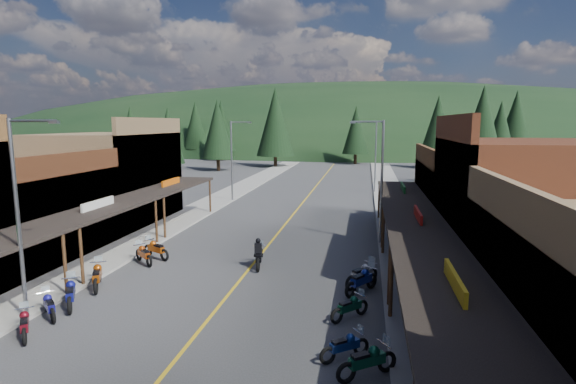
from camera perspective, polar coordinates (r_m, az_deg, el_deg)
The scene contains 38 objects.
ground at distance 23.12m, azimuth -6.09°, elevation -11.05°, with size 220.00×220.00×0.00m, color #38383A.
centerline at distance 42.07m, azimuth 1.42°, elevation -1.94°, with size 0.15×90.00×0.01m, color gold.
sidewalk_west at distance 44.17m, azimuth -9.82°, elevation -1.46°, with size 3.40×94.00×0.15m, color gray.
sidewalk_east at distance 41.70m, azimuth 13.33°, elevation -2.17°, with size 3.40×94.00×0.15m, color gray.
shop_west_2 at distance 30.53m, azimuth -30.89°, elevation -2.46°, with size 10.90×9.00×6.20m.
shop_west_3 at distance 38.08m, azimuth -21.64°, elevation 1.67°, with size 10.90×10.20×8.20m.
shop_east_2 at distance 24.24m, azimuth 28.25°, elevation -2.51°, with size 10.90×9.00×8.20m.
shop_east_3 at distance 33.51m, azimuth 23.00°, elevation -1.01°, with size 10.90×10.20×6.20m.
streetlight_0 at distance 20.08m, azimuth -30.85°, elevation -2.12°, with size 2.16×0.18×8.00m.
streetlight_1 at distance 44.95m, azimuth -7.00°, elevation 4.42°, with size 2.16×0.18×8.00m.
streetlight_2 at distance 29.10m, azimuth 11.54°, elevation 1.96°, with size 2.16×0.18×8.00m.
streetlight_3 at distance 51.01m, azimuth 10.90°, elevation 4.84°, with size 2.16×0.18×8.00m.
ridge_hill at distance 156.20m, azimuth 7.71°, elevation 5.83°, with size 310.00×140.00×60.00m, color black.
pine_0 at distance 94.85m, azimuth -19.33°, elevation 7.48°, with size 5.04×5.04×11.00m.
pine_1 at distance 95.74m, azimuth -8.49°, elevation 8.33°, with size 5.88×5.88×12.50m.
pine_2 at distance 80.51m, azimuth -1.63°, elevation 8.89°, with size 6.72×6.72×14.00m.
pine_3 at distance 86.92m, azimuth 8.62°, elevation 7.79°, with size 5.04×5.04×11.00m.
pine_4 at distance 81.76m, azimuth 18.47°, elevation 7.92°, with size 5.88×5.88×12.50m.
pine_5 at distance 96.99m, azimuth 26.92°, elevation 7.94°, with size 6.72×6.72×14.00m.
pine_7 at distance 104.11m, azimuth -11.67°, elevation 8.27°, with size 5.88×5.88×12.50m.
pine_8 at distance 67.08m, azimuth -14.96°, elevation 6.91°, with size 4.48×4.48×10.00m.
pine_9 at distance 68.29m, azimuth 25.30°, elevation 6.73°, with size 4.93×4.93×10.80m.
pine_10 at distance 74.88m, azimuth -8.94°, elevation 7.88°, with size 5.38×5.38×11.60m.
pine_11 at distance 60.51m, azimuth 23.41°, elevation 7.46°, with size 5.82×5.82×12.40m.
bike_west_4 at distance 19.69m, azimuth -30.46°, elevation -14.14°, with size 0.65×1.95×1.12m, color maroon, non-canonical shape.
bike_west_5 at distance 21.02m, azimuth -28.07°, elevation -12.50°, with size 0.66×1.97×1.12m, color navy, non-canonical shape.
bike_west_6 at distance 21.73m, azimuth -25.89°, elevation -11.39°, with size 0.77×2.31×1.32m, color navy, non-canonical shape.
bike_west_7 at distance 23.55m, azimuth -23.06°, elevation -9.65°, with size 0.78×2.33×1.33m, color #A3440B, non-canonical shape.
bike_west_8 at distance 26.53m, azimuth -17.86°, elevation -7.44°, with size 0.71×2.13×1.22m, color #9B380B, non-canonical shape.
bike_west_9 at distance 27.30m, azimuth -16.43°, elevation -6.87°, with size 0.73×2.20×1.25m, color #C1510D, non-canonical shape.
bike_east_4 at distance 14.95m, azimuth 10.02°, elevation -20.23°, with size 0.71×2.12×1.21m, color #0E472E, non-canonical shape.
bike_east_5 at distance 15.85m, azimuth 7.22°, elevation -18.69°, with size 0.62×1.86×1.06m, color navy, non-canonical shape.
bike_east_6 at distance 18.71m, azimuth 7.84°, elevation -14.16°, with size 0.65×1.96×1.12m, color #0C3E29, non-canonical shape.
bike_east_7 at distance 21.40m, azimuth 9.31°, elevation -10.91°, with size 0.77×2.31×1.32m, color navy, non-canonical shape.
bike_east_8 at distance 22.20m, azimuth 9.36°, elevation -10.18°, with size 0.76×2.29×1.31m, color #A9A8AE, non-canonical shape.
rider_on_bike at distance 24.75m, azimuth -3.69°, elevation -8.01°, with size 1.09×2.33×1.70m.
pedestrian_east_a at distance 21.13m, azimuth 15.40°, elevation -10.33°, with size 0.63×0.42×1.74m, color #292030.
pedestrian_east_b at distance 32.90m, azimuth 13.48°, elevation -3.33°, with size 0.88×0.51×1.82m, color brown.
Camera 1 is at (6.10, -20.89, 7.82)m, focal length 28.00 mm.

